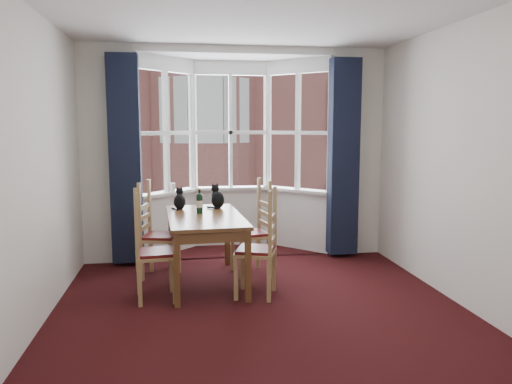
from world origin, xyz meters
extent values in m
plane|color=black|center=(0.00, 0.00, 0.00)|extent=(4.50, 4.50, 0.00)
plane|color=white|center=(0.00, 0.00, 2.80)|extent=(4.50, 4.50, 0.00)
plane|color=silver|center=(-2.00, 0.00, 1.40)|extent=(0.00, 4.50, 4.50)
plane|color=silver|center=(2.00, 0.00, 1.40)|extent=(0.00, 4.50, 4.50)
plane|color=silver|center=(0.00, -2.25, 1.40)|extent=(4.00, 0.00, 4.00)
cube|color=silver|center=(-1.65, 2.25, 1.40)|extent=(0.70, 0.12, 2.80)
cube|color=silver|center=(1.65, 2.25, 1.40)|extent=(0.70, 0.12, 2.80)
cube|color=black|center=(-1.42, 2.07, 1.35)|extent=(0.38, 0.22, 2.60)
cube|color=black|center=(1.42, 2.07, 1.35)|extent=(0.38, 0.22, 2.60)
cube|color=brown|center=(-0.48, 1.17, 0.76)|extent=(0.89, 1.56, 0.04)
cube|color=brown|center=(-0.80, 0.45, 0.37)|extent=(0.06, 0.06, 0.74)
cube|color=brown|center=(-0.88, 1.86, 0.37)|extent=(0.06, 0.06, 0.74)
cube|color=brown|center=(-0.09, 0.49, 0.37)|extent=(0.06, 0.06, 0.74)
cube|color=brown|center=(-0.17, 1.90, 0.37)|extent=(0.06, 0.06, 0.74)
cube|color=#A68450|center=(-1.01, 0.71, 0.48)|extent=(0.44, 0.46, 0.06)
cube|color=#500E0D|center=(-1.01, 0.71, 0.49)|extent=(0.40, 0.42, 0.03)
cube|color=#A68450|center=(-0.99, 1.49, 0.48)|extent=(0.49, 0.51, 0.06)
cube|color=#500E0D|center=(-0.99, 1.49, 0.49)|extent=(0.44, 0.46, 0.03)
cube|color=#A68450|center=(0.01, 0.67, 0.48)|extent=(0.51, 0.52, 0.06)
cube|color=#500E0D|center=(0.01, 0.67, 0.49)|extent=(0.46, 0.47, 0.03)
cube|color=#A68450|center=(0.07, 1.48, 0.48)|extent=(0.48, 0.49, 0.06)
cube|color=#500E0D|center=(0.07, 1.48, 0.49)|extent=(0.43, 0.44, 0.03)
ellipsoid|color=black|center=(-0.76, 1.62, 0.87)|extent=(0.14, 0.19, 0.19)
sphere|color=black|center=(-0.76, 1.69, 0.99)|extent=(0.09, 0.09, 0.09)
cone|color=black|center=(-0.78, 1.69, 1.03)|extent=(0.03, 0.03, 0.04)
cone|color=black|center=(-0.73, 1.69, 1.03)|extent=(0.03, 0.03, 0.04)
ellipsoid|color=black|center=(-0.30, 1.65, 0.88)|extent=(0.22, 0.25, 0.21)
sphere|color=black|center=(-0.33, 1.71, 1.01)|extent=(0.13, 0.13, 0.10)
cone|color=black|center=(-0.35, 1.70, 1.06)|extent=(0.05, 0.05, 0.04)
cone|color=black|center=(-0.30, 1.72, 1.06)|extent=(0.05, 0.05, 0.04)
cylinder|color=black|center=(-0.53, 1.30, 0.89)|extent=(0.07, 0.07, 0.21)
sphere|color=black|center=(-0.53, 1.30, 0.99)|extent=(0.07, 0.07, 0.07)
cylinder|color=black|center=(-0.53, 1.30, 1.03)|extent=(0.03, 0.03, 0.09)
cylinder|color=gold|center=(-0.53, 1.30, 1.06)|extent=(0.03, 0.03, 0.02)
cylinder|color=silver|center=(-0.53, 1.30, 0.89)|extent=(0.07, 0.07, 0.08)
cylinder|color=white|center=(-0.85, 2.60, 0.93)|extent=(0.06, 0.06, 0.12)
plane|color=#333335|center=(0.00, 32.25, -6.00)|extent=(80.00, 80.00, 0.00)
cube|color=#9B5850|center=(0.00, 14.25, 1.00)|extent=(18.00, 6.00, 14.00)
cylinder|color=#9B5850|center=(0.00, 11.25, 1.00)|extent=(3.20, 3.20, 14.00)
camera|label=1|loc=(-0.75, -4.34, 1.78)|focal=35.00mm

